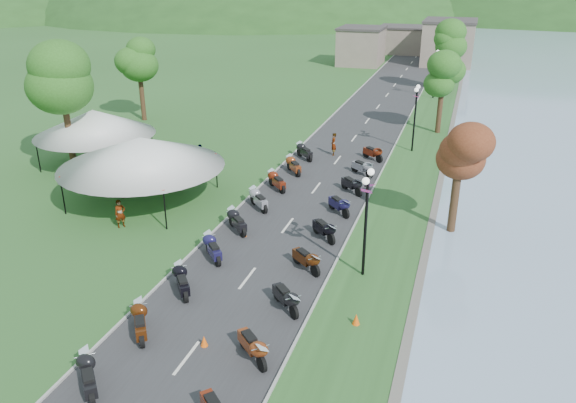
% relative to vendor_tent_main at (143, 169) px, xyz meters
% --- Properties ---
extents(road, '(7.00, 120.00, 0.02)m').
position_rel_vendor_tent_main_xyz_m(road, '(9.48, 17.15, -1.99)').
color(road, '#333335').
rests_on(road, ground).
extents(hills_backdrop, '(360.00, 120.00, 76.00)m').
position_rel_vendor_tent_main_xyz_m(hills_backdrop, '(9.48, 177.15, -2.00)').
color(hills_backdrop, '#285621').
rests_on(hills_backdrop, ground).
extents(far_building, '(18.00, 16.00, 5.00)m').
position_rel_vendor_tent_main_xyz_m(far_building, '(7.48, 62.15, 0.50)').
color(far_building, gray).
rests_on(far_building, ground).
extents(moto_row_left, '(2.60, 41.43, 1.10)m').
position_rel_vendor_tent_main_xyz_m(moto_row_left, '(7.16, -8.89, -1.45)').
color(moto_row_left, '#331411').
rests_on(moto_row_left, ground).
extents(moto_row_right, '(2.60, 36.87, 1.10)m').
position_rel_vendor_tent_main_xyz_m(moto_row_right, '(11.87, -5.22, -1.45)').
color(moto_row_right, '#331411').
rests_on(moto_row_right, ground).
extents(vendor_tent_main, '(6.61, 6.61, 4.00)m').
position_rel_vendor_tent_main_xyz_m(vendor_tent_main, '(0.00, 0.00, 0.00)').
color(vendor_tent_main, silver).
rests_on(vendor_tent_main, ground).
extents(vendor_tent_side, '(5.63, 5.63, 4.00)m').
position_rel_vendor_tent_main_xyz_m(vendor_tent_side, '(-6.86, 4.97, 0.00)').
color(vendor_tent_side, silver).
rests_on(vendor_tent_side, ground).
extents(tree_park_left, '(4.01, 4.01, 11.13)m').
position_rel_vendor_tent_main_xyz_m(tree_park_left, '(-7.72, 3.30, 3.56)').
color(tree_park_left, '#327322').
rests_on(tree_park_left, ground).
extents(tree_lakeside, '(2.55, 2.55, 7.07)m').
position_rel_vendor_tent_main_xyz_m(tree_lakeside, '(18.14, 1.32, 1.54)').
color(tree_lakeside, '#327322').
rests_on(tree_lakeside, ground).
extents(pedestrian_a, '(0.71, 0.73, 1.61)m').
position_rel_vendor_tent_main_xyz_m(pedestrian_a, '(0.80, -3.83, -2.00)').
color(pedestrian_a, slate).
rests_on(pedestrian_a, ground).
extents(pedestrian_b, '(0.85, 0.51, 1.69)m').
position_rel_vendor_tent_main_xyz_m(pedestrian_b, '(-0.04, 2.75, -2.00)').
color(pedestrian_b, slate).
rests_on(pedestrian_b, ground).
extents(pedestrian_c, '(1.11, 1.00, 1.65)m').
position_rel_vendor_tent_main_xyz_m(pedestrian_c, '(-1.54, -0.07, -2.00)').
color(pedestrian_c, slate).
rests_on(pedestrian_c, ground).
extents(traffic_cone_near, '(0.29, 0.29, 0.46)m').
position_rel_vendor_tent_main_xyz_m(traffic_cone_near, '(9.79, -12.00, -1.77)').
color(traffic_cone_near, '#F2590C').
rests_on(traffic_cone_near, ground).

